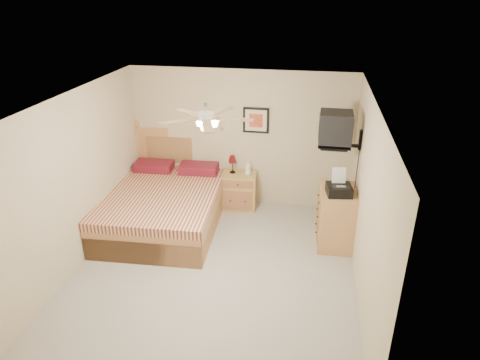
% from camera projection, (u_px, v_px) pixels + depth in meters
% --- Properties ---
extents(floor, '(4.50, 4.50, 0.00)m').
position_uv_depth(floor, '(215.00, 270.00, 6.24)').
color(floor, gray).
rests_on(floor, ground).
extents(ceiling, '(4.00, 4.50, 0.04)m').
position_uv_depth(ceiling, '(209.00, 102.00, 5.19)').
color(ceiling, white).
rests_on(ceiling, ground).
extents(wall_back, '(4.00, 0.04, 2.50)m').
position_uv_depth(wall_back, '(241.00, 139.00, 7.73)').
color(wall_back, '#BEAE8C').
rests_on(wall_back, ground).
extents(wall_front, '(4.00, 0.04, 2.50)m').
position_uv_depth(wall_front, '(152.00, 308.00, 3.71)').
color(wall_front, '#BEAE8C').
rests_on(wall_front, ground).
extents(wall_left, '(0.04, 4.50, 2.50)m').
position_uv_depth(wall_left, '(74.00, 183.00, 6.03)').
color(wall_left, '#BEAE8C').
rests_on(wall_left, ground).
extents(wall_right, '(0.04, 4.50, 2.50)m').
position_uv_depth(wall_right, '(366.00, 206.00, 5.40)').
color(wall_right, '#BEAE8C').
rests_on(wall_right, ground).
extents(bed, '(1.90, 2.43, 1.53)m').
position_uv_depth(bed, '(162.00, 185.00, 7.10)').
color(bed, '#B37541').
rests_on(bed, ground).
extents(nightstand, '(0.64, 0.50, 0.67)m').
position_uv_depth(nightstand, '(239.00, 190.00, 7.89)').
color(nightstand, tan).
rests_on(nightstand, ground).
extents(table_lamp, '(0.24, 0.24, 0.33)m').
position_uv_depth(table_lamp, '(232.00, 164.00, 7.74)').
color(table_lamp, '#57080A').
rests_on(table_lamp, nightstand).
extents(lotion_bottle, '(0.13, 0.13, 0.26)m').
position_uv_depth(lotion_bottle, '(248.00, 168.00, 7.68)').
color(lotion_bottle, white).
rests_on(lotion_bottle, nightstand).
extents(framed_picture, '(0.46, 0.04, 0.46)m').
position_uv_depth(framed_picture, '(256.00, 120.00, 7.51)').
color(framed_picture, black).
rests_on(framed_picture, wall_back).
extents(dresser, '(0.57, 0.80, 0.93)m').
position_uv_depth(dresser, '(336.00, 217.00, 6.72)').
color(dresser, '#A57447').
rests_on(dresser, ground).
extents(fax_machine, '(0.41, 0.43, 0.38)m').
position_uv_depth(fax_machine, '(340.00, 183.00, 6.33)').
color(fax_machine, black).
rests_on(fax_machine, dresser).
extents(magazine_lower, '(0.24, 0.31, 0.03)m').
position_uv_depth(magazine_lower, '(336.00, 182.00, 6.78)').
color(magazine_lower, beige).
rests_on(magazine_lower, dresser).
extents(magazine_upper, '(0.23, 0.27, 0.02)m').
position_uv_depth(magazine_upper, '(338.00, 180.00, 6.79)').
color(magazine_upper, tan).
rests_on(magazine_upper, magazine_lower).
extents(wall_tv, '(0.56, 0.46, 0.58)m').
position_uv_depth(wall_tv, '(346.00, 130.00, 6.40)').
color(wall_tv, black).
rests_on(wall_tv, wall_right).
extents(ceiling_fan, '(1.14, 1.14, 0.28)m').
position_uv_depth(ceiling_fan, '(206.00, 118.00, 5.07)').
color(ceiling_fan, white).
rests_on(ceiling_fan, ceiling).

